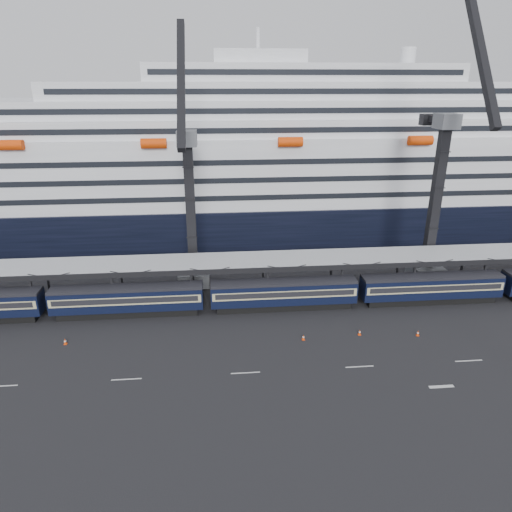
# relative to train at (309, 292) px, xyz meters

# --- Properties ---
(ground) EXTENTS (260.00, 260.00, 0.00)m
(ground) POSITION_rel_train_xyz_m (4.65, -10.00, -2.20)
(ground) COLOR black
(ground) RESTS_ON ground
(lane_markings) EXTENTS (111.00, 4.27, 0.02)m
(lane_markings) POSITION_rel_train_xyz_m (12.80, -15.23, -2.19)
(lane_markings) COLOR beige
(lane_markings) RESTS_ON ground
(train) EXTENTS (133.05, 3.00, 4.05)m
(train) POSITION_rel_train_xyz_m (0.00, 0.00, 0.00)
(train) COLOR black
(train) RESTS_ON ground
(canopy) EXTENTS (130.00, 6.25, 5.53)m
(canopy) POSITION_rel_train_xyz_m (4.65, 4.00, 3.05)
(canopy) COLOR #96999E
(canopy) RESTS_ON ground
(cruise_ship) EXTENTS (214.09, 28.84, 34.00)m
(cruise_ship) POSITION_rel_train_xyz_m (3.57, 35.99, 10.14)
(cruise_ship) COLOR black
(cruise_ship) RESTS_ON ground
(crane_dark_near) EXTENTS (4.50, 17.75, 35.08)m
(crane_dark_near) POSITION_rel_train_xyz_m (-15.35, 8.59, 9.73)
(crane_dark_near) COLOR #505358
(crane_dark_near) RESTS_ON ground
(crane_dark_mid) EXTENTS (4.50, 18.24, 39.64)m
(crane_dark_mid) POSITION_rel_train_xyz_m (19.65, 7.59, 11.16)
(crane_dark_mid) COLOR #505358
(crane_dark_mid) RESTS_ON ground
(traffic_cone_b) EXTENTS (0.37, 0.37, 0.74)m
(traffic_cone_b) POSITION_rel_train_xyz_m (-29.41, -6.65, -1.84)
(traffic_cone_b) COLOR #E23D07
(traffic_cone_b) RESTS_ON ground
(traffic_cone_c) EXTENTS (0.34, 0.34, 0.69)m
(traffic_cone_c) POSITION_rel_train_xyz_m (-2.22, -8.17, -1.86)
(traffic_cone_c) COLOR #E23D07
(traffic_cone_c) RESTS_ON ground
(traffic_cone_d) EXTENTS (0.35, 0.35, 0.69)m
(traffic_cone_d) POSITION_rel_train_xyz_m (4.60, -7.68, -1.86)
(traffic_cone_d) COLOR #E23D07
(traffic_cone_d) RESTS_ON ground
(traffic_cone_e) EXTENTS (0.35, 0.35, 0.69)m
(traffic_cone_e) POSITION_rel_train_xyz_m (11.37, -8.49, -1.86)
(traffic_cone_e) COLOR #E23D07
(traffic_cone_e) RESTS_ON ground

